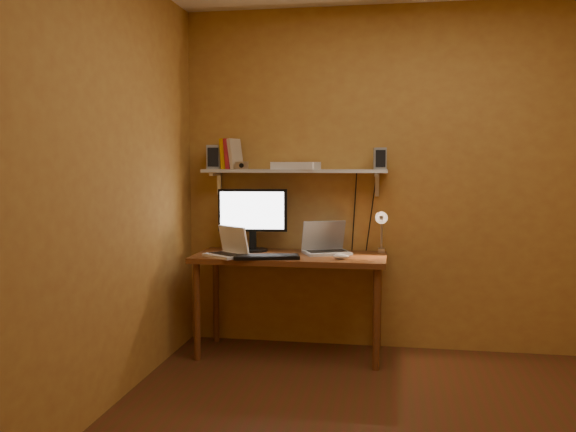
% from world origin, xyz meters
% --- Properties ---
extents(room, '(3.44, 3.24, 2.64)m').
position_xyz_m(room, '(0.00, 0.00, 1.30)').
color(room, '#562616').
rests_on(room, ground).
extents(desk, '(1.40, 0.60, 0.75)m').
position_xyz_m(desk, '(-0.83, 1.28, 0.66)').
color(desk, brown).
rests_on(desk, ground).
extents(wall_shelf, '(1.40, 0.25, 0.21)m').
position_xyz_m(wall_shelf, '(-0.83, 1.47, 1.36)').
color(wall_shelf, silver).
rests_on(wall_shelf, room).
extents(monitor, '(0.53, 0.24, 0.48)m').
position_xyz_m(monitor, '(-1.15, 1.42, 1.02)').
color(monitor, black).
rests_on(monitor, desk).
extents(laptop, '(0.39, 0.35, 0.24)m').
position_xyz_m(laptop, '(-0.59, 1.40, 0.81)').
color(laptop, gray).
rests_on(laptop, desk).
extents(netbook, '(0.36, 0.34, 0.22)m').
position_xyz_m(netbook, '(-1.26, 1.14, 0.81)').
color(netbook, white).
rests_on(netbook, desk).
extents(keyboard, '(0.48, 0.26, 0.02)m').
position_xyz_m(keyboard, '(-0.97, 1.07, 0.76)').
color(keyboard, black).
rests_on(keyboard, desk).
extents(mouse, '(0.11, 0.07, 0.04)m').
position_xyz_m(mouse, '(-0.45, 1.14, 0.77)').
color(mouse, white).
rests_on(mouse, desk).
extents(desk_lamp, '(0.09, 0.23, 0.38)m').
position_xyz_m(desk_lamp, '(-0.17, 1.41, 0.96)').
color(desk_lamp, silver).
rests_on(desk_lamp, desk).
extents(speaker_left, '(0.12, 0.12, 0.19)m').
position_xyz_m(speaker_left, '(-1.47, 1.47, 1.47)').
color(speaker_left, gray).
rests_on(speaker_left, wall_shelf).
extents(speaker_right, '(0.10, 0.10, 0.16)m').
position_xyz_m(speaker_right, '(-0.19, 1.47, 1.46)').
color(speaker_right, gray).
rests_on(speaker_right, wall_shelf).
extents(books, '(0.16, 0.17, 0.24)m').
position_xyz_m(books, '(-1.33, 1.48, 1.49)').
color(books, '#CC8F0A').
rests_on(books, wall_shelf).
extents(shelf_camera, '(0.10, 0.05, 0.06)m').
position_xyz_m(shelf_camera, '(-1.22, 1.40, 1.40)').
color(shelf_camera, silver).
rests_on(shelf_camera, wall_shelf).
extents(router, '(0.36, 0.27, 0.06)m').
position_xyz_m(router, '(-0.82, 1.46, 1.40)').
color(router, white).
rests_on(router, wall_shelf).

